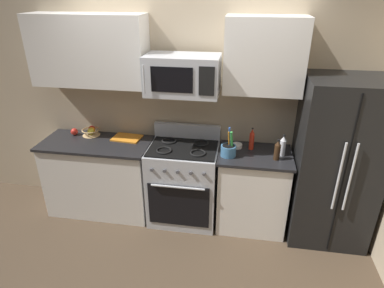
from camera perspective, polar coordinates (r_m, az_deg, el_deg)
The scene contains 17 objects.
ground_plane at distance 3.60m, azimuth -3.34°, elevation -18.43°, with size 16.00×16.00×0.00m, color #473828.
wall_back at distance 3.75m, azimuth -0.59°, elevation 7.00°, with size 8.00×0.10×2.60m, color tan.
counter_left at distance 4.08m, azimuth -15.63°, elevation -5.44°, with size 1.24×0.59×0.91m.
range_oven at distance 3.79m, azimuth -1.48°, elevation -6.69°, with size 0.76×0.63×1.09m.
counter_right at distance 3.75m, azimuth 10.38°, elevation -7.85°, with size 0.77×0.59×0.91m.
refrigerator at distance 3.65m, azimuth 23.56°, elevation -3.07°, with size 0.79×0.70×1.76m.
microwave at distance 3.32m, azimuth -1.64°, elevation 11.88°, with size 0.73×0.44×0.39m.
upper_cabinets_left at distance 3.71m, azimuth -17.49°, elevation 15.21°, with size 1.23×0.34×0.73m.
upper_cabinets_right at distance 3.34m, azimuth 12.47°, elevation 14.71°, with size 0.76×0.34×0.73m.
utensil_crock at distance 3.41m, azimuth 6.35°, elevation -1.02°, with size 0.16×0.16×0.33m.
fruit_basket at distance 4.06m, azimuth -17.10°, elevation 2.10°, with size 0.21×0.21×0.11m.
apple_loose at distance 4.13m, azimuth -19.75°, elevation 2.03°, with size 0.08×0.08×0.08m, color red.
cutting_board at distance 3.88m, azimuth -11.23°, elevation 1.05°, with size 0.32×0.23×0.02m, color orange.
bottle_soy at distance 3.42m, azimuth 14.59°, elevation -1.09°, with size 0.06×0.06×0.22m.
bottle_hot_sauce at distance 3.57m, azimuth 10.33°, elevation 0.79°, with size 0.05×0.05×0.25m.
bottle_vinegar at distance 3.51m, azimuth 15.47°, elevation -0.34°, with size 0.06×0.06×0.23m.
prep_bowl at distance 3.62m, azimuth 7.83°, elevation -0.26°, with size 0.11×0.11×0.04m.
Camera 1 is at (0.61, -2.51, 2.50)m, focal length 30.72 mm.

